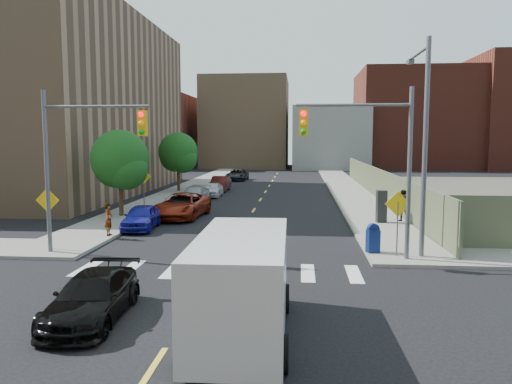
% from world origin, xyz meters
% --- Properties ---
extents(ground, '(160.00, 160.00, 0.00)m').
position_xyz_m(ground, '(0.00, 0.00, 0.00)').
color(ground, black).
rests_on(ground, ground).
extents(sidewalk_nw, '(3.50, 73.00, 0.15)m').
position_xyz_m(sidewalk_nw, '(-7.75, 41.50, 0.07)').
color(sidewalk_nw, gray).
rests_on(sidewalk_nw, ground).
extents(sidewalk_ne, '(3.50, 73.00, 0.15)m').
position_xyz_m(sidewalk_ne, '(7.75, 41.50, 0.07)').
color(sidewalk_ne, gray).
rests_on(sidewalk_ne, ground).
extents(fence_north, '(0.12, 44.00, 2.50)m').
position_xyz_m(fence_north, '(9.60, 28.00, 1.25)').
color(fence_north, '#5B6043').
rests_on(fence_north, ground).
extents(building_nw, '(22.00, 30.00, 16.00)m').
position_xyz_m(building_nw, '(-22.00, 30.00, 8.00)').
color(building_nw, '#8C6B4C').
rests_on(building_nw, ground).
extents(bg_bldg_west, '(14.00, 18.00, 12.00)m').
position_xyz_m(bg_bldg_west, '(-22.00, 70.00, 6.00)').
color(bg_bldg_west, '#592319').
rests_on(bg_bldg_west, ground).
extents(bg_bldg_midwest, '(14.00, 16.00, 15.00)m').
position_xyz_m(bg_bldg_midwest, '(-6.00, 72.00, 7.50)').
color(bg_bldg_midwest, '#8C6B4C').
rests_on(bg_bldg_midwest, ground).
extents(bg_bldg_center, '(12.00, 16.00, 10.00)m').
position_xyz_m(bg_bldg_center, '(8.00, 70.00, 5.00)').
color(bg_bldg_center, gray).
rests_on(bg_bldg_center, ground).
extents(bg_bldg_east, '(18.00, 18.00, 16.00)m').
position_xyz_m(bg_bldg_east, '(22.00, 72.00, 8.00)').
color(bg_bldg_east, '#592319').
rests_on(bg_bldg_east, ground).
extents(signal_nw, '(4.59, 0.30, 7.00)m').
position_xyz_m(signal_nw, '(-5.98, 6.00, 4.53)').
color(signal_nw, '#59595E').
rests_on(signal_nw, ground).
extents(signal_ne, '(4.59, 0.30, 7.00)m').
position_xyz_m(signal_ne, '(5.98, 6.00, 4.53)').
color(signal_ne, '#59595E').
rests_on(signal_ne, ground).
extents(streetlight_ne, '(0.25, 3.70, 9.00)m').
position_xyz_m(streetlight_ne, '(8.20, 6.90, 5.22)').
color(streetlight_ne, '#59595E').
rests_on(streetlight_ne, ground).
extents(warn_sign_nw, '(1.06, 0.06, 2.83)m').
position_xyz_m(warn_sign_nw, '(-7.80, 6.50, 1.99)').
color(warn_sign_nw, '#59595E').
rests_on(warn_sign_nw, ground).
extents(warn_sign_ne, '(1.06, 0.06, 2.83)m').
position_xyz_m(warn_sign_ne, '(7.20, 6.50, 1.99)').
color(warn_sign_ne, '#59595E').
rests_on(warn_sign_ne, ground).
extents(warn_sign_midwest, '(1.06, 0.06, 2.83)m').
position_xyz_m(warn_sign_midwest, '(-7.80, 20.00, 1.99)').
color(warn_sign_midwest, '#59595E').
rests_on(warn_sign_midwest, ground).
extents(tree_west_near, '(3.66, 3.64, 5.52)m').
position_xyz_m(tree_west_near, '(-8.00, 16.05, 3.48)').
color(tree_west_near, '#332114').
rests_on(tree_west_near, ground).
extents(tree_west_far, '(3.66, 3.64, 5.52)m').
position_xyz_m(tree_west_far, '(-8.00, 31.05, 3.48)').
color(tree_west_far, '#332114').
rests_on(tree_west_far, ground).
extents(parked_car_blue, '(1.91, 4.10, 1.36)m').
position_xyz_m(parked_car_blue, '(-5.47, 12.17, 0.68)').
color(parked_car_blue, '#1B1C97').
rests_on(parked_car_blue, ground).
extents(parked_car_black, '(1.64, 3.96, 1.28)m').
position_xyz_m(parked_car_black, '(-4.30, 16.58, 0.64)').
color(parked_car_black, black).
rests_on(parked_car_black, ground).
extents(parked_car_red, '(3.01, 5.75, 1.55)m').
position_xyz_m(parked_car_red, '(-4.20, 16.31, 0.77)').
color(parked_car_red, maroon).
rests_on(parked_car_red, ground).
extents(parked_car_silver, '(2.18, 4.62, 1.30)m').
position_xyz_m(parked_car_silver, '(-4.87, 23.08, 0.65)').
color(parked_car_silver, '#929499').
rests_on(parked_car_silver, ground).
extents(parked_car_white, '(1.50, 3.66, 1.24)m').
position_xyz_m(parked_car_white, '(-4.20, 27.55, 0.62)').
color(parked_car_white, silver).
rests_on(parked_car_white, ground).
extents(parked_car_maroon, '(1.58, 4.30, 1.41)m').
position_xyz_m(parked_car_maroon, '(-4.30, 32.13, 0.70)').
color(parked_car_maroon, '#3D0F0C').
rests_on(parked_car_maroon, ground).
extents(parked_car_grey, '(2.42, 4.91, 1.34)m').
position_xyz_m(parked_car_grey, '(-4.20, 44.31, 0.67)').
color(parked_car_grey, black).
rests_on(parked_car_grey, ground).
extents(black_sedan, '(2.01, 4.48, 1.28)m').
position_xyz_m(black_sedan, '(-2.49, -1.32, 0.64)').
color(black_sedan, black).
rests_on(black_sedan, ground).
extents(cargo_van, '(2.46, 5.73, 2.61)m').
position_xyz_m(cargo_van, '(1.73, -1.88, 1.37)').
color(cargo_van, silver).
rests_on(cargo_van, ground).
extents(mailbox, '(0.60, 0.52, 1.25)m').
position_xyz_m(mailbox, '(6.30, 7.01, 0.76)').
color(mailbox, navy).
rests_on(mailbox, sidewalk_ne).
extents(payphone, '(0.60, 0.52, 1.85)m').
position_xyz_m(payphone, '(7.89, 14.83, 1.07)').
color(payphone, black).
rests_on(payphone, sidewalk_ne).
extents(pedestrian_west, '(0.48, 0.65, 1.64)m').
position_xyz_m(pedestrian_west, '(-6.30, 9.60, 0.97)').
color(pedestrian_west, gray).
rests_on(pedestrian_west, sidewalk_nw).
extents(pedestrian_east, '(0.93, 0.74, 1.83)m').
position_xyz_m(pedestrian_east, '(9.20, 15.46, 1.06)').
color(pedestrian_east, gray).
rests_on(pedestrian_east, sidewalk_ne).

